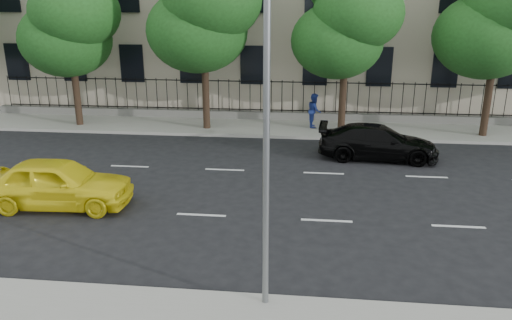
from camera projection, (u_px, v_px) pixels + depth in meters
The scene contains 12 objects.
ground at pixel (182, 252), 13.68m from camera, with size 120.00×120.00×0.00m, color black.
far_sidewalk at pixel (246, 127), 26.90m from camera, with size 60.00×4.00×0.15m, color gray.
lane_markings at pixel (214, 190), 18.17m from camera, with size 49.60×4.62×0.01m, color silver, non-canonical shape.
iron_fence at pixel (250, 110), 28.33m from camera, with size 30.00×0.50×2.20m.
street_light at pixel (269, 75), 10.17m from camera, with size 0.25×3.32×8.05m.
tree_b at pixel (70, 15), 25.44m from camera, with size 5.53×5.12×8.97m.
tree_c at pixel (204, 4), 24.55m from camera, with size 5.89×5.50×9.80m.
tree_d at pixel (348, 16), 24.01m from camera, with size 5.34×4.94×8.84m.
tree_e at pixel (500, 9), 23.18m from camera, with size 5.71×5.31×9.46m.
yellow_taxi at pixel (58, 183), 16.48m from camera, with size 1.96×4.86×1.66m, color yellow.
black_sedan at pixel (378, 142), 21.54m from camera, with size 2.07×5.09×1.48m, color black.
pedestrian_far at pixel (314, 110), 26.25m from camera, with size 0.87×0.68×1.79m, color navy.
Camera 1 is at (3.34, -11.95, 6.62)m, focal length 35.00 mm.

